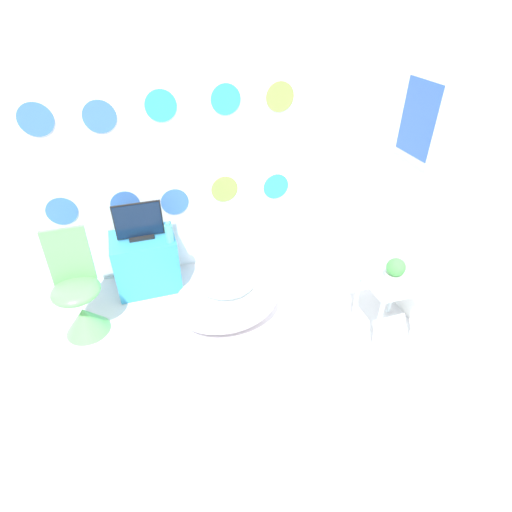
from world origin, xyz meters
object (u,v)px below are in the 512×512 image
(tv, at_px, (139,223))
(bathtub, at_px, (226,300))
(chair, at_px, (81,304))
(vase, at_px, (169,233))
(potted_plant_left, at_px, (395,270))

(tv, bearing_deg, bathtub, -50.85)
(bathtub, relative_size, tv, 2.12)
(bathtub, xyz_separation_m, tv, (-0.57, 0.70, 0.44))
(chair, bearing_deg, bathtub, -13.49)
(tv, distance_m, vase, 0.28)
(bathtub, bearing_deg, potted_plant_left, -21.26)
(vase, bearing_deg, tv, 146.97)
(bathtub, bearing_deg, vase, 121.76)
(bathtub, bearing_deg, chair, 166.51)
(chair, height_order, vase, chair)
(bathtub, height_order, tv, tv)
(vase, bearing_deg, potted_plant_left, -33.50)
(tv, bearing_deg, vase, -33.03)
(chair, height_order, tv, chair)
(bathtub, xyz_separation_m, potted_plant_left, (1.19, -0.46, 0.36))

